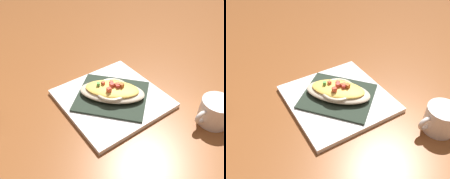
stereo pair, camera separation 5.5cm
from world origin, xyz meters
TOP-DOWN VIEW (x-y plane):
  - ground_plane at (0.00, 0.00)m, footprint 2.60×2.60m
  - square_plate at (0.00, 0.00)m, footprint 0.33×0.33m
  - folded_napkin at (0.00, 0.00)m, footprint 0.28×0.27m
  - gratin_dish at (-0.00, -0.00)m, footprint 0.22×0.21m
  - coffee_mug at (-0.26, -0.15)m, footprint 0.09×0.12m

SIDE VIEW (x-z plane):
  - ground_plane at x=0.00m, z-range 0.00..0.00m
  - square_plate at x=0.00m, z-range 0.00..0.02m
  - folded_napkin at x=0.00m, z-range 0.02..0.02m
  - coffee_mug at x=-0.26m, z-range 0.00..0.07m
  - gratin_dish at x=0.00m, z-range 0.02..0.06m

